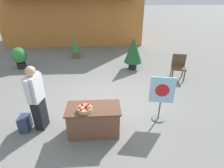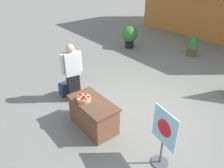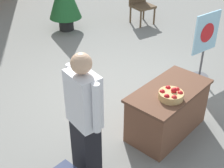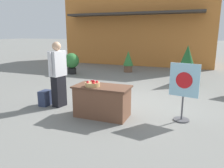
{
  "view_description": "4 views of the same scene",
  "coord_description": "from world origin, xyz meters",
  "views": [
    {
      "loc": [
        0.04,
        -4.84,
        3.22
      ],
      "look_at": [
        0.28,
        -0.55,
        1.01
      ],
      "focal_mm": 28.0,
      "sensor_mm": 36.0,
      "label": 1
    },
    {
      "loc": [
        3.43,
        -3.65,
        3.73
      ],
      "look_at": [
        -0.21,
        -0.71,
        1.06
      ],
      "focal_mm": 35.0,
      "sensor_mm": 36.0,
      "label": 2
    },
    {
      "loc": [
        -3.56,
        -3.18,
        3.18
      ],
      "look_at": [
        -0.56,
        -0.47,
        0.66
      ],
      "focal_mm": 50.0,
      "sensor_mm": 36.0,
      "label": 3
    },
    {
      "loc": [
        1.81,
        -5.88,
        1.98
      ],
      "look_at": [
        0.06,
        -1.38,
        0.85
      ],
      "focal_mm": 35.0,
      "sensor_mm": 36.0,
      "label": 4
    }
  ],
  "objects": [
    {
      "name": "person_visitor",
      "position": [
        -1.64,
        -1.01,
        0.91
      ],
      "size": [
        0.33,
        0.6,
        1.76
      ],
      "rotation": [
        0.0,
        0.0,
        -0.19
      ],
      "color": "black",
      "rests_on": "ground_plane"
    },
    {
      "name": "ground_plane",
      "position": [
        0.0,
        0.0,
        0.0
      ],
      "size": [
        120.0,
        120.0,
        0.0
      ],
      "primitive_type": "plane",
      "color": "slate"
    },
    {
      "name": "potted_plant_near_right",
      "position": [
        1.48,
        3.01,
        0.89
      ],
      "size": [
        0.84,
        0.84,
        1.53
      ],
      "color": "black",
      "rests_on": "ground_plane"
    },
    {
      "name": "storefront_building",
      "position": [
        -1.89,
        9.0,
        2.48
      ],
      "size": [
        9.34,
        4.62,
        4.95
      ],
      "color": "#C67533",
      "rests_on": "ground_plane"
    },
    {
      "name": "display_table",
      "position": [
        -0.23,
        -1.29,
        0.38
      ],
      "size": [
        1.34,
        0.7,
        0.76
      ],
      "color": "brown",
      "rests_on": "ground_plane"
    },
    {
      "name": "potted_plant_far_left",
      "position": [
        -1.47,
        4.88,
        0.58
      ],
      "size": [
        0.52,
        0.52,
        1.08
      ],
      "color": "brown",
      "rests_on": "ground_plane"
    },
    {
      "name": "patio_chair",
      "position": [
        3.23,
        1.89,
        0.57
      ],
      "size": [
        0.67,
        0.67,
        1.01
      ],
      "rotation": [
        0.0,
        0.0,
        4.45
      ],
      "color": "brown",
      "rests_on": "ground_plane"
    },
    {
      "name": "apple_basket",
      "position": [
        -0.41,
        -1.42,
        0.82
      ],
      "size": [
        0.34,
        0.34,
        0.16
      ],
      "color": "tan",
      "rests_on": "display_table"
    },
    {
      "name": "backpack",
      "position": [
        -2.04,
        -1.11,
        0.21
      ],
      "size": [
        0.24,
        0.34,
        0.42
      ],
      "color": "#2D3856",
      "rests_on": "ground_plane"
    },
    {
      "name": "potted_plant_near_left",
      "position": [
        -3.92,
        3.38,
        0.6
      ],
      "size": [
        0.73,
        0.73,
        1.03
      ],
      "color": "black",
      "rests_on": "ground_plane"
    },
    {
      "name": "poster_board",
      "position": [
        1.6,
        -0.87,
        0.75
      ],
      "size": [
        0.65,
        0.36,
        1.33
      ],
      "rotation": [
        0.0,
        0.0,
        -1.76
      ],
      "color": "#4C4C51",
      "rests_on": "ground_plane"
    }
  ]
}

